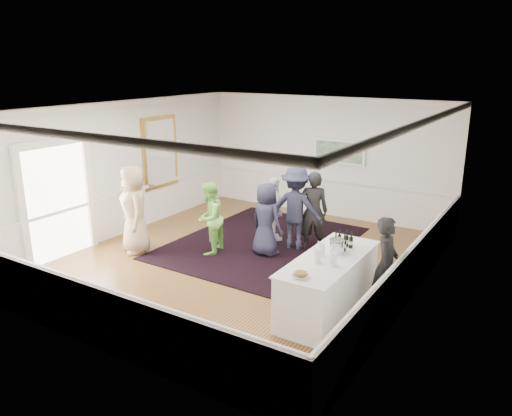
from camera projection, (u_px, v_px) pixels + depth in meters
The scene contains 23 objects.
floor at pixel (245, 260), 10.61m from camera, with size 8.00×8.00×0.00m, color brown.
ceiling at pixel (243, 108), 9.70m from camera, with size 7.00×8.00×0.02m, color white.
wall_left at pixel (122, 168), 11.93m from camera, with size 0.02×8.00×3.20m, color white.
wall_right at pixel (418, 214), 8.37m from camera, with size 0.02×8.00×3.20m, color white.
wall_back at pixel (326, 157), 13.41m from camera, with size 7.00×0.02×3.20m, color white.
wall_front at pixel (85, 247), 6.90m from camera, with size 7.00×0.02×3.20m, color white.
wainscoting at pixel (244, 238), 10.46m from camera, with size 7.00×8.00×1.00m, color white, non-canonical shape.
mirror at pixel (160, 152), 12.91m from camera, with size 0.05×1.25×1.85m.
doorway at pixel (57, 193), 10.41m from camera, with size 0.10×1.78×2.56m.
landscape_painting at pixel (339, 152), 13.11m from camera, with size 1.44×0.06×0.66m.
area_rug at pixel (261, 243), 11.60m from camera, with size 3.54×4.65×0.02m, color black.
serving_table at pixel (329, 284), 8.31m from camera, with size 0.91×2.40×0.97m.
bartender at pixel (386, 264), 8.29m from camera, with size 0.60×0.39×1.64m, color black.
guest_tan at pixel (134, 210), 10.81m from camera, with size 0.95×0.62×1.95m, color tan.
guest_green at pixel (209, 218), 10.79m from camera, with size 0.78×0.61×1.61m, color #83D555.
guest_lilac at pixel (274, 209), 11.57m from camera, with size 0.90×0.37×1.53m, color white.
guest_dark_a at pixel (296, 208), 11.05m from camera, with size 1.21×0.70×1.87m, color #222439.
guest_dark_b at pixel (313, 211), 10.99m from camera, with size 0.65×0.43×1.79m, color black.
guest_navy at pixel (266, 219), 10.72m from camera, with size 0.78×0.51×1.60m, color #222439.
wine_bottles at pixel (343, 239), 8.56m from camera, with size 0.29×0.30×0.31m.
juice_pitchers at pixel (324, 254), 8.00m from camera, with size 0.44×0.40×0.24m.
ice_bucket at pixel (337, 247), 8.34m from camera, with size 0.26×0.26×0.24m, color silver.
nut_bowl at pixel (301, 275), 7.42m from camera, with size 0.26×0.26×0.07m.
Camera 1 is at (5.44, -8.23, 4.06)m, focal length 35.00 mm.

